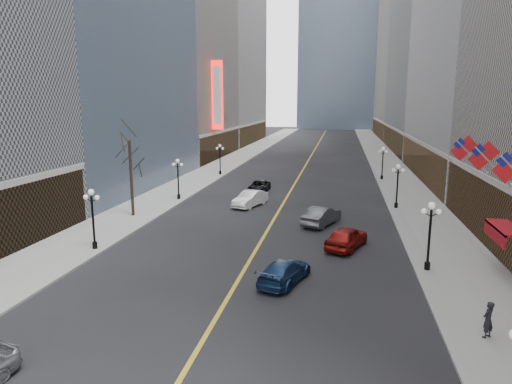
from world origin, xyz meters
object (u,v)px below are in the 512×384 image
at_px(streetlamp_east_2, 398,181).
at_px(car_nb_far, 259,186).
at_px(streetlamp_east_1, 430,229).
at_px(car_sb_mid, 347,237).
at_px(streetlamp_east_3, 383,160).
at_px(car_sb_near, 284,271).
at_px(streetlamp_west_2, 178,175).
at_px(streetlamp_west_1, 93,213).
at_px(streetlamp_west_3, 220,156).
at_px(car_sb_far, 322,216).
at_px(ped_ne_corner, 488,320).
at_px(car_nb_mid, 250,199).

relative_size(streetlamp_east_2, car_nb_far, 0.92).
distance_m(streetlamp_east_1, car_sb_mid, 6.85).
height_order(streetlamp_east_3, car_sb_near, streetlamp_east_3).
relative_size(streetlamp_east_1, streetlamp_west_2, 1.00).
height_order(streetlamp_east_1, car_sb_mid, streetlamp_east_1).
relative_size(streetlamp_east_1, streetlamp_west_1, 1.00).
bearing_deg(streetlamp_west_3, car_nb_far, -55.20).
height_order(streetlamp_east_1, streetlamp_west_3, same).
distance_m(streetlamp_west_2, streetlamp_west_3, 18.00).
relative_size(streetlamp_east_3, car_sb_far, 0.88).
bearing_deg(streetlamp_west_3, streetlamp_east_2, -37.33).
xyz_separation_m(streetlamp_east_3, streetlamp_west_3, (-23.60, 0.00, 0.00)).
height_order(car_nb_far, ped_ne_corner, ped_ne_corner).
height_order(streetlamp_east_3, streetlamp_west_1, same).
bearing_deg(streetlamp_west_1, streetlamp_east_3, 56.75).
relative_size(car_nb_mid, ped_ne_corner, 2.82).
height_order(streetlamp_east_3, streetlamp_west_3, same).
bearing_deg(streetlamp_west_3, car_sb_mid, -60.00).
distance_m(streetlamp_west_2, ped_ne_corner, 36.42).
xyz_separation_m(car_sb_near, car_sb_far, (1.64, 13.85, 0.13)).
distance_m(streetlamp_west_3, ped_ne_corner, 51.09).
relative_size(car_nb_far, car_sb_near, 1.01).
height_order(car_sb_mid, ped_ne_corner, ped_ne_corner).
height_order(car_sb_near, ped_ne_corner, ped_ne_corner).
distance_m(streetlamp_east_3, ped_ne_corner, 44.70).
xyz_separation_m(streetlamp_east_2, car_nb_far, (-15.54, 6.40, -2.22)).
height_order(streetlamp_east_2, streetlamp_west_2, same).
bearing_deg(car_nb_far, car_sb_mid, -63.08).
relative_size(streetlamp_east_3, streetlamp_west_2, 1.00).
bearing_deg(streetlamp_east_2, streetlamp_west_2, 180.00).
relative_size(streetlamp_west_1, car_nb_mid, 0.91).
bearing_deg(streetlamp_east_2, car_nb_mid, -174.09).
height_order(streetlamp_east_1, car_nb_mid, streetlamp_east_1).
relative_size(streetlamp_east_3, car_nb_far, 0.92).
bearing_deg(car_sb_mid, car_nb_mid, -30.13).
bearing_deg(streetlamp_east_1, car_sb_mid, 141.92).
height_order(car_nb_mid, car_sb_near, car_nb_mid).
bearing_deg(streetlamp_east_2, car_sb_near, -112.60).
xyz_separation_m(streetlamp_east_2, ped_ne_corner, (1.16, -26.65, -1.87)).
relative_size(streetlamp_east_2, streetlamp_west_1, 1.00).
height_order(streetlamp_west_1, car_nb_far, streetlamp_west_1).
height_order(streetlamp_west_1, car_sb_near, streetlamp_west_1).
height_order(streetlamp_west_2, car_nb_mid, streetlamp_west_2).
xyz_separation_m(streetlamp_west_3, car_sb_mid, (18.46, -31.97, -2.06)).
height_order(streetlamp_east_1, car_sb_near, streetlamp_east_1).
relative_size(streetlamp_west_2, car_nb_far, 0.92).
height_order(streetlamp_west_2, ped_ne_corner, streetlamp_west_2).
xyz_separation_m(streetlamp_west_1, car_sb_near, (14.66, -3.48, -2.19)).
height_order(streetlamp_west_2, car_sb_mid, streetlamp_west_2).
relative_size(streetlamp_east_3, streetlamp_west_1, 1.00).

